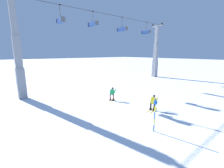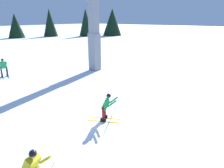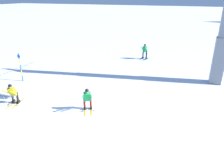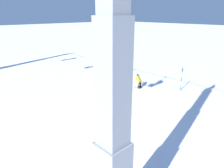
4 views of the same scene
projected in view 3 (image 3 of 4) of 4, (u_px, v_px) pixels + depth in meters
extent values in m
plane|color=white|center=(108.00, 103.00, 13.75)|extent=(260.00, 260.00, 0.00)
cube|color=yellow|center=(91.00, 109.00, 13.11)|extent=(1.52, 0.89, 0.01)
cube|color=black|center=(91.00, 107.00, 13.07)|extent=(0.30, 0.23, 0.16)
cylinder|color=maroon|center=(91.00, 102.00, 12.92)|extent=(0.13, 0.13, 0.64)
cube|color=yellow|center=(85.00, 109.00, 13.07)|extent=(1.52, 0.89, 0.01)
cube|color=black|center=(85.00, 108.00, 13.04)|extent=(0.30, 0.23, 0.16)
cylinder|color=maroon|center=(84.00, 102.00, 12.88)|extent=(0.13, 0.13, 0.64)
cube|color=green|center=(87.00, 96.00, 12.63)|extent=(0.62, 0.60, 0.65)
sphere|color=tan|center=(87.00, 91.00, 12.36)|extent=(0.21, 0.21, 0.21)
sphere|color=black|center=(87.00, 91.00, 12.35)|extent=(0.23, 0.23, 0.23)
cylinder|color=green|center=(91.00, 97.00, 12.30)|extent=(0.46, 0.30, 0.42)
cylinder|color=gray|center=(92.00, 106.00, 12.50)|extent=(0.36, 0.33, 1.10)
cylinder|color=black|center=(93.00, 110.00, 12.82)|extent=(0.07, 0.07, 0.01)
cylinder|color=green|center=(83.00, 97.00, 12.26)|extent=(0.46, 0.30, 0.42)
cylinder|color=gray|center=(83.00, 107.00, 12.45)|extent=(0.46, 0.14, 1.10)
cylinder|color=black|center=(82.00, 111.00, 12.75)|extent=(0.07, 0.07, 0.01)
cube|color=gray|center=(219.00, 61.00, 16.30)|extent=(0.88, 0.88, 3.57)
cylinder|color=blue|center=(23.00, 78.00, 17.25)|extent=(0.07, 0.07, 0.46)
cylinder|color=yellow|center=(22.00, 73.00, 17.07)|extent=(0.07, 0.07, 0.46)
cylinder|color=blue|center=(21.00, 67.00, 16.89)|extent=(0.07, 0.07, 0.46)
cylinder|color=yellow|center=(20.00, 62.00, 16.71)|extent=(0.07, 0.07, 0.46)
cylinder|color=blue|center=(19.00, 56.00, 16.53)|extent=(0.07, 0.07, 0.46)
cylinder|color=blue|center=(19.00, 56.00, 16.53)|extent=(0.02, 0.28, 0.28)
cube|color=yellow|center=(19.00, 103.00, 13.78)|extent=(1.58, 0.47, 0.01)
cube|color=black|center=(18.00, 102.00, 13.75)|extent=(0.30, 0.17, 0.16)
cylinder|color=black|center=(17.00, 96.00, 13.60)|extent=(0.13, 0.13, 0.63)
cube|color=yellow|center=(14.00, 103.00, 13.83)|extent=(1.58, 0.47, 0.01)
cube|color=black|center=(13.00, 101.00, 13.80)|extent=(0.30, 0.17, 0.16)
cylinder|color=black|center=(12.00, 96.00, 13.64)|extent=(0.13, 0.13, 0.63)
cube|color=gold|center=(12.00, 91.00, 13.34)|extent=(0.59, 0.53, 0.64)
sphere|color=tan|center=(10.00, 87.00, 13.07)|extent=(0.21, 0.21, 0.21)
sphere|color=black|center=(10.00, 86.00, 13.05)|extent=(0.23, 0.23, 0.23)
cylinder|color=gold|center=(12.00, 92.00, 12.95)|extent=(0.48, 0.19, 0.42)
cylinder|color=gray|center=(14.00, 101.00, 13.14)|extent=(0.43, 0.24, 1.08)
cylinder|color=black|center=(18.00, 105.00, 13.44)|extent=(0.07, 0.07, 0.01)
cylinder|color=gold|center=(5.00, 92.00, 13.02)|extent=(0.48, 0.19, 0.42)
cylinder|color=gray|center=(6.00, 100.00, 13.22)|extent=(0.48, 0.03, 1.08)
cylinder|color=black|center=(8.00, 104.00, 13.53)|extent=(0.07, 0.07, 0.01)
cube|color=#198CCC|center=(146.00, 59.00, 23.10)|extent=(1.60, 0.57, 0.01)
cube|color=black|center=(146.00, 58.00, 23.07)|extent=(0.30, 0.19, 0.16)
cylinder|color=black|center=(147.00, 54.00, 22.89)|extent=(0.13, 0.13, 0.78)
cube|color=#198CCC|center=(143.00, 59.00, 23.35)|extent=(1.60, 0.57, 0.01)
cube|color=black|center=(143.00, 58.00, 23.32)|extent=(0.30, 0.19, 0.16)
cylinder|color=black|center=(143.00, 54.00, 23.14)|extent=(0.13, 0.13, 0.78)
cube|color=green|center=(145.00, 49.00, 22.79)|extent=(0.43, 0.50, 0.61)
sphere|color=tan|center=(145.00, 45.00, 22.61)|extent=(0.21, 0.21, 0.21)
sphere|color=black|center=(145.00, 45.00, 22.60)|extent=(0.23, 0.23, 0.23)
cylinder|color=green|center=(146.00, 49.00, 22.44)|extent=(0.48, 0.22, 0.42)
cylinder|color=gray|center=(146.00, 55.00, 22.65)|extent=(0.40, 0.04, 1.11)
cylinder|color=black|center=(146.00, 59.00, 22.93)|extent=(0.07, 0.07, 0.01)
cylinder|color=green|center=(142.00, 48.00, 22.70)|extent=(0.48, 0.22, 0.42)
cylinder|color=gray|center=(141.00, 54.00, 22.97)|extent=(0.35, 0.22, 1.11)
cylinder|color=black|center=(141.00, 58.00, 23.31)|extent=(0.07, 0.07, 0.01)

